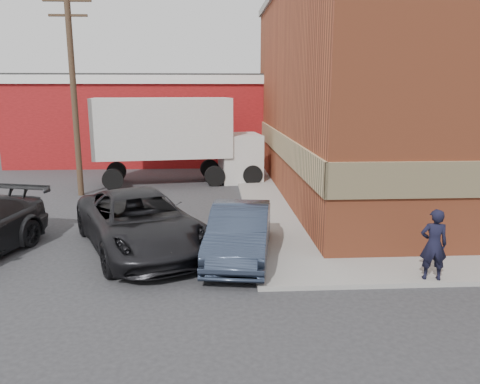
# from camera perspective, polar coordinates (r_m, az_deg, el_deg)

# --- Properties ---
(ground) EXTENTS (90.00, 90.00, 0.00)m
(ground) POSITION_cam_1_polar(r_m,az_deg,el_deg) (12.98, 3.66, -8.72)
(ground) COLOR #28282B
(ground) RESTS_ON ground
(brick_building) EXTENTS (14.25, 18.25, 9.36)m
(brick_building) POSITION_cam_1_polar(r_m,az_deg,el_deg) (23.27, 22.64, 11.48)
(brick_building) COLOR #A14829
(brick_building) RESTS_ON ground
(sidewalk_west) EXTENTS (1.80, 18.00, 0.12)m
(sidewalk_west) POSITION_cam_1_polar(r_m,az_deg,el_deg) (21.62, 2.38, 0.06)
(sidewalk_west) COLOR gray
(sidewalk_west) RESTS_ON ground
(warehouse) EXTENTS (16.30, 8.30, 5.60)m
(warehouse) POSITION_cam_1_polar(r_m,az_deg,el_deg) (32.38, -11.41, 8.85)
(warehouse) COLOR maroon
(warehouse) RESTS_ON ground
(utility_pole) EXTENTS (2.00, 0.26, 9.00)m
(utility_pole) POSITION_cam_1_polar(r_m,az_deg,el_deg) (21.85, -19.65, 11.88)
(utility_pole) COLOR #452F22
(utility_pole) RESTS_ON ground
(man) EXTENTS (0.71, 0.53, 1.77)m
(man) POSITION_cam_1_polar(r_m,az_deg,el_deg) (12.29, 22.54, -5.94)
(man) COLOR black
(man) RESTS_ON sidewalk_south
(sedan) EXTENTS (2.25, 4.77, 1.51)m
(sedan) POSITION_cam_1_polar(r_m,az_deg,el_deg) (13.13, -0.04, -4.95)
(sedan) COLOR #293345
(sedan) RESTS_ON ground
(suv_a) EXTENTS (5.07, 6.79, 1.71)m
(suv_a) POSITION_cam_1_polar(r_m,az_deg,el_deg) (14.11, -12.15, -3.57)
(suv_a) COLOR black
(suv_a) RESTS_ON ground
(box_truck) EXTENTS (8.90, 3.59, 4.27)m
(box_truck) POSITION_cam_1_polar(r_m,az_deg,el_deg) (23.77, -7.35, 6.95)
(box_truck) COLOR beige
(box_truck) RESTS_ON ground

